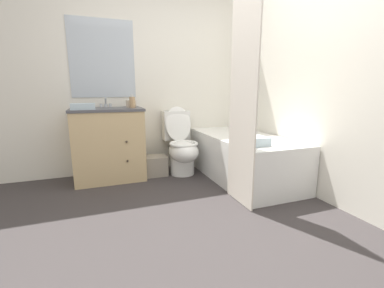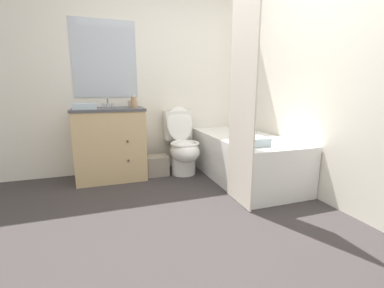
{
  "view_description": "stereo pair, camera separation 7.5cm",
  "coord_description": "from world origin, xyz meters",
  "views": [
    {
      "loc": [
        -0.88,
        -1.68,
        1.08
      ],
      "look_at": [
        0.04,
        0.8,
        0.52
      ],
      "focal_mm": 24.0,
      "sensor_mm": 36.0,
      "label": 1
    },
    {
      "loc": [
        -0.81,
        -1.71,
        1.08
      ],
      "look_at": [
        0.04,
        0.8,
        0.52
      ],
      "focal_mm": 24.0,
      "sensor_mm": 36.0,
      "label": 2
    }
  ],
  "objects": [
    {
      "name": "toilet",
      "position": [
        0.13,
        1.44,
        0.36
      ],
      "size": [
        0.37,
        0.67,
        0.87
      ],
      "color": "white",
      "rests_on": "ground_plane"
    },
    {
      "name": "bath_towel_folded",
      "position": [
        0.58,
        0.47,
        0.58
      ],
      "size": [
        0.27,
        0.22,
        0.09
      ],
      "color": "silver",
      "rests_on": "bathtub"
    },
    {
      "name": "wastebasket",
      "position": [
        -0.21,
        1.46,
        0.13
      ],
      "size": [
        0.27,
        0.23,
        0.25
      ],
      "color": "gray",
      "rests_on": "ground_plane"
    },
    {
      "name": "vanity_cabinet",
      "position": [
        -0.77,
        1.52,
        0.45
      ],
      "size": [
        0.82,
        0.55,
        0.87
      ],
      "color": "tan",
      "rests_on": "ground_plane"
    },
    {
      "name": "soap_dispenser",
      "position": [
        -0.47,
        1.49,
        0.94
      ],
      "size": [
        0.07,
        0.07,
        0.16
      ],
      "color": "tan",
      "rests_on": "vanity_cabinet"
    },
    {
      "name": "hand_towel_folded",
      "position": [
        -1.01,
        1.37,
        0.91
      ],
      "size": [
        0.25,
        0.15,
        0.07
      ],
      "color": "silver",
      "rests_on": "vanity_cabinet"
    },
    {
      "name": "bathtub",
      "position": [
        0.78,
        0.98,
        0.27
      ],
      "size": [
        0.78,
        1.6,
        0.54
      ],
      "color": "white",
      "rests_on": "ground_plane"
    },
    {
      "name": "ground_plane",
      "position": [
        0.0,
        0.0,
        0.0
      ],
      "size": [
        14.0,
        14.0,
        0.0
      ],
      "primitive_type": "plane",
      "color": "#383333"
    },
    {
      "name": "sink_faucet",
      "position": [
        -0.77,
        1.71,
        0.91
      ],
      "size": [
        0.14,
        0.12,
        0.12
      ],
      "color": "silver",
      "rests_on": "vanity_cabinet"
    },
    {
      "name": "wall_back",
      "position": [
        -0.01,
        1.81,
        1.25
      ],
      "size": [
        8.0,
        0.06,
        2.5
      ],
      "color": "white",
      "rests_on": "ground_plane"
    },
    {
      "name": "shower_curtain",
      "position": [
        0.38,
        0.37,
        1.0
      ],
      "size": [
        0.02,
        0.46,
        2.0
      ],
      "color": "silver",
      "rests_on": "ground_plane"
    },
    {
      "name": "tissue_box",
      "position": [
        -0.47,
        1.61,
        0.92
      ],
      "size": [
        0.11,
        0.13,
        0.11
      ],
      "color": "beige",
      "rests_on": "vanity_cabinet"
    },
    {
      "name": "wall_right",
      "position": [
        1.2,
        0.89,
        1.25
      ],
      "size": [
        0.05,
        2.78,
        2.5
      ],
      "color": "white",
      "rests_on": "ground_plane"
    }
  ]
}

